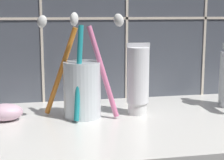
% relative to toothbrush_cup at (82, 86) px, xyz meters
% --- Properties ---
extents(sink_counter, '(0.71, 0.34, 0.02)m').
position_rel_toothbrush_cup_xyz_m(sink_counter, '(0.09, -0.04, -0.07)').
color(sink_counter, silver).
rests_on(sink_counter, ground).
extents(toothbrush_cup, '(0.15, 0.09, 0.19)m').
position_rel_toothbrush_cup_xyz_m(toothbrush_cup, '(0.00, 0.00, 0.00)').
color(toothbrush_cup, silver).
rests_on(toothbrush_cup, sink_counter).
extents(toothpaste_tube, '(0.04, 0.04, 0.13)m').
position_rel_toothbrush_cup_xyz_m(toothpaste_tube, '(0.10, 0.00, 0.01)').
color(toothpaste_tube, white).
rests_on(toothpaste_tube, sink_counter).
extents(soap_bar, '(0.06, 0.04, 0.03)m').
position_rel_toothbrush_cup_xyz_m(soap_bar, '(-0.13, 0.00, -0.04)').
color(soap_bar, '#DBB2C6').
rests_on(soap_bar, sink_counter).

